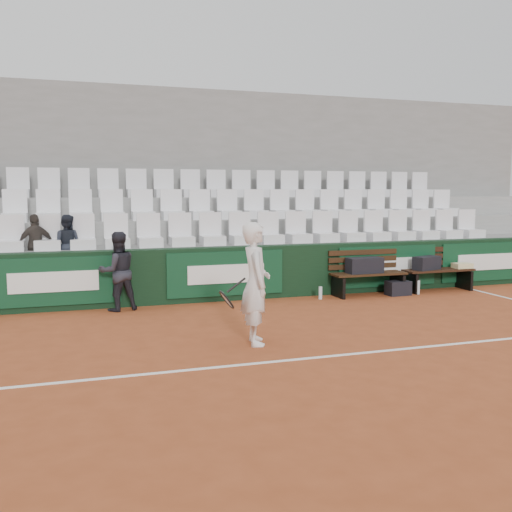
{
  "coord_description": "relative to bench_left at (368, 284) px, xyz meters",
  "views": [
    {
      "loc": [
        -2.9,
        -6.24,
        2.03
      ],
      "look_at": [
        -0.08,
        2.4,
        1.0
      ],
      "focal_mm": 40.0,
      "sensor_mm": 36.0,
      "label": 1
    }
  ],
  "objects": [
    {
      "name": "ground",
      "position": [
        -2.61,
        -3.56,
        -0.23
      ],
      "size": [
        80.0,
        80.0,
        0.0
      ],
      "primitive_type": "plane",
      "color": "#9A4522",
      "rests_on": "ground"
    },
    {
      "name": "court_baseline",
      "position": [
        -2.61,
        -3.56,
        -0.22
      ],
      "size": [
        18.0,
        0.06,
        0.01
      ],
      "primitive_type": "cube",
      "color": "white",
      "rests_on": "ground"
    },
    {
      "name": "back_barrier",
      "position": [
        -2.55,
        0.43,
        0.28
      ],
      "size": [
        18.0,
        0.34,
        1.0
      ],
      "color": "black",
      "rests_on": "ground"
    },
    {
      "name": "grandstand_tier_front",
      "position": [
        -2.61,
        1.06,
        0.28
      ],
      "size": [
        18.0,
        0.95,
        1.0
      ],
      "primitive_type": "cube",
      "color": "gray",
      "rests_on": "ground"
    },
    {
      "name": "grandstand_tier_mid",
      "position": [
        -2.61,
        2.01,
        0.5
      ],
      "size": [
        18.0,
        0.95,
        1.45
      ],
      "primitive_type": "cube",
      "color": "#969694",
      "rests_on": "ground"
    },
    {
      "name": "grandstand_tier_back",
      "position": [
        -2.61,
        2.96,
        0.72
      ],
      "size": [
        18.0,
        0.95,
        1.9
      ],
      "primitive_type": "cube",
      "color": "gray",
      "rests_on": "ground"
    },
    {
      "name": "grandstand_rear_wall",
      "position": [
        -2.61,
        3.59,
        1.98
      ],
      "size": [
        18.0,
        0.3,
        4.4
      ],
      "primitive_type": "cube",
      "color": "gray",
      "rests_on": "ground"
    },
    {
      "name": "seat_row_front",
      "position": [
        -2.61,
        0.89,
        1.09
      ],
      "size": [
        11.9,
        0.44,
        0.63
      ],
      "primitive_type": "cube",
      "color": "white",
      "rests_on": "grandstand_tier_front"
    },
    {
      "name": "seat_row_mid",
      "position": [
        -2.61,
        1.84,
        1.54
      ],
      "size": [
        11.9,
        0.44,
        0.63
      ],
      "primitive_type": "cube",
      "color": "white",
      "rests_on": "grandstand_tier_mid"
    },
    {
      "name": "seat_row_back",
      "position": [
        -2.61,
        2.79,
        1.99
      ],
      "size": [
        11.9,
        0.44,
        0.63
      ],
      "primitive_type": "cube",
      "color": "silver",
      "rests_on": "grandstand_tier_back"
    },
    {
      "name": "bench_left",
      "position": [
        0.0,
        0.0,
        0.0
      ],
      "size": [
        1.5,
        0.56,
        0.45
      ],
      "primitive_type": "cube",
      "color": "#341E0F",
      "rests_on": "ground"
    },
    {
      "name": "bench_right",
      "position": [
        1.62,
        0.03,
        0.0
      ],
      "size": [
        1.5,
        0.56,
        0.45
      ],
      "primitive_type": "cube",
      "color": "black",
      "rests_on": "ground"
    },
    {
      "name": "sports_bag_left",
      "position": [
        -0.1,
        -0.0,
        0.37
      ],
      "size": [
        0.7,
        0.31,
        0.3
      ],
      "primitive_type": "cube",
      "rotation": [
        0.0,
        0.0,
        0.02
      ],
      "color": "black",
      "rests_on": "bench_left"
    },
    {
      "name": "sports_bag_right",
      "position": [
        1.34,
        0.03,
        0.36
      ],
      "size": [
        0.64,
        0.43,
        0.27
      ],
      "primitive_type": "cube",
      "rotation": [
        0.0,
        0.0,
        0.3
      ],
      "color": "black",
      "rests_on": "bench_right"
    },
    {
      "name": "towel",
      "position": [
        2.19,
        0.01,
        0.28
      ],
      "size": [
        0.38,
        0.28,
        0.1
      ],
      "primitive_type": "cube",
      "rotation": [
        0.0,
        0.0,
        -0.05
      ],
      "color": "beige",
      "rests_on": "bench_right"
    },
    {
      "name": "sports_bag_ground",
      "position": [
        0.57,
        -0.15,
        -0.08
      ],
      "size": [
        0.47,
        0.3,
        0.28
      ],
      "primitive_type": "cube",
      "rotation": [
        0.0,
        0.0,
        0.04
      ],
      "color": "black",
      "rests_on": "ground"
    },
    {
      "name": "water_bottle_near",
      "position": [
        -1.06,
        -0.07,
        -0.1
      ],
      "size": [
        0.07,
        0.07,
        0.24
      ],
      "primitive_type": "cylinder",
      "color": "silver",
      "rests_on": "ground"
    },
    {
      "name": "water_bottle_far",
      "position": [
        1.0,
        -0.19,
        -0.09
      ],
      "size": [
        0.08,
        0.08,
        0.28
      ],
      "primitive_type": "cylinder",
      "color": "silver",
      "rests_on": "ground"
    },
    {
      "name": "tennis_player",
      "position": [
        -3.21,
        -2.7,
        0.59
      ],
      "size": [
        0.73,
        0.65,
        1.63
      ],
      "color": "white",
      "rests_on": "ground"
    },
    {
      "name": "ball_kid",
      "position": [
        -4.78,
        0.06,
        0.45
      ],
      "size": [
        0.76,
        0.65,
        1.36
      ],
      "primitive_type": "imported",
      "rotation": [
        0.0,
        0.0,
        3.37
      ],
      "color": "#212129",
      "rests_on": "ground"
    },
    {
      "name": "spectator_b",
      "position": [
        -6.11,
        0.94,
        1.32
      ],
      "size": [
        0.69,
        0.43,
        1.09
      ],
      "primitive_type": "imported",
      "rotation": [
        0.0,
        0.0,
        3.42
      ],
      "color": "#342E2A",
      "rests_on": "grandstand_tier_front"
    },
    {
      "name": "spectator_c",
      "position": [
        -5.59,
        0.94,
        1.31
      ],
      "size": [
        0.63,
        0.57,
        1.07
      ],
      "primitive_type": "imported",
      "rotation": [
        0.0,
        0.0,
        2.78
      ],
      "color": "#1D212C",
      "rests_on": "grandstand_tier_front"
    }
  ]
}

